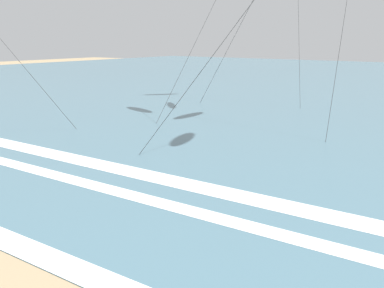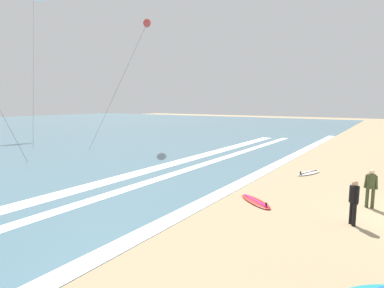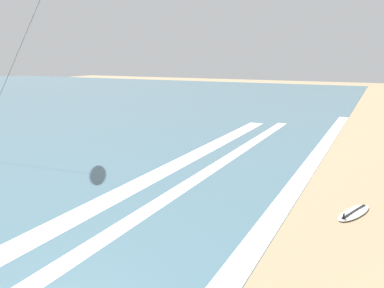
# 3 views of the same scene
# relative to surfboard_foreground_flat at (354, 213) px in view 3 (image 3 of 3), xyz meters

# --- Properties ---
(wave_foam_shoreline) EXTENTS (58.31, 0.78, 0.01)m
(wave_foam_shoreline) POSITION_rel_surfboard_foreground_flat_xyz_m (-5.86, 2.46, -0.03)
(wave_foam_shoreline) COLOR white
(wave_foam_shoreline) RESTS_ON ocean_surface
(wave_foam_mid_break) EXTENTS (46.98, 0.69, 0.01)m
(wave_foam_mid_break) POSITION_rel_surfboard_foreground_flat_xyz_m (-5.86, 6.69, -0.03)
(wave_foam_mid_break) COLOR white
(wave_foam_mid_break) RESTS_ON ocean_surface
(wave_foam_outer_break) EXTENTS (47.72, 1.06, 0.01)m
(wave_foam_outer_break) POSITION_rel_surfboard_foreground_flat_xyz_m (-7.09, 8.61, -0.03)
(wave_foam_outer_break) COLOR white
(wave_foam_outer_break) RESTS_ON ocean_surface
(surfboard_foreground_flat) EXTENTS (2.18, 1.28, 0.25)m
(surfboard_foreground_flat) POSITION_rel_surfboard_foreground_flat_xyz_m (0.00, 0.00, 0.00)
(surfboard_foreground_flat) COLOR silver
(surfboard_foreground_flat) RESTS_ON ground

